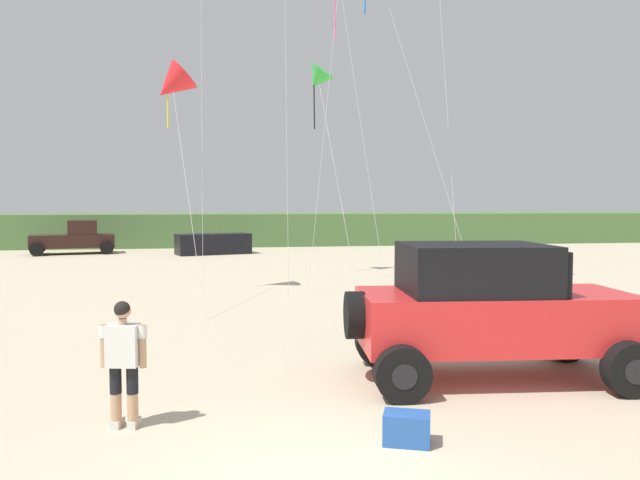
% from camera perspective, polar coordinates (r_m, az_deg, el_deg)
% --- Properties ---
extents(dune_ridge, '(90.00, 9.59, 2.24)m').
position_cam_1_polar(dune_ridge, '(45.35, -3.49, 1.17)').
color(dune_ridge, '#4C703D').
rests_on(dune_ridge, ground_plane).
extents(jeep, '(4.95, 2.78, 2.26)m').
position_cam_1_polar(jeep, '(10.28, 15.99, -6.27)').
color(jeep, red).
rests_on(jeep, ground_plane).
extents(person_watching, '(0.61, 0.37, 1.67)m').
position_cam_1_polar(person_watching, '(8.23, -18.32, -10.60)').
color(person_watching, tan).
rests_on(person_watching, ground_plane).
extents(cooler_box, '(0.65, 0.54, 0.38)m').
position_cam_1_polar(cooler_box, '(7.64, 8.31, -17.43)').
color(cooler_box, '#23519E').
rests_on(cooler_box, ground_plane).
extents(distant_pickup, '(4.89, 3.23, 1.98)m').
position_cam_1_polar(distant_pickup, '(37.79, -22.43, 0.18)').
color(distant_pickup, black).
rests_on(distant_pickup, ground_plane).
extents(distant_sedan, '(4.50, 2.76, 1.20)m').
position_cam_1_polar(distant_sedan, '(35.32, -10.20, -0.37)').
color(distant_sedan, black).
rests_on(distant_sedan, ground_plane).
extents(kite_green_box, '(1.26, 4.73, 8.15)m').
position_cam_1_polar(kite_green_box, '(22.46, -0.17, 15.18)').
color(kite_green_box, green).
rests_on(kite_green_box, ground_plane).
extents(kite_pink_ribbon, '(1.89, 5.38, 7.53)m').
position_cam_1_polar(kite_pink_ribbon, '(20.11, -13.97, 14.25)').
color(kite_pink_ribbon, red).
rests_on(kite_pink_ribbon, ground_plane).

